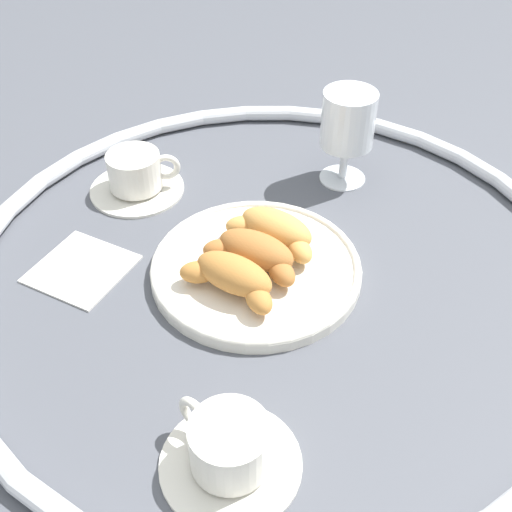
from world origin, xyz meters
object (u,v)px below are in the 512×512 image
(croissant_large, at_px, (275,230))
(coffee_cup_far, at_px, (136,176))
(croissant_small, at_px, (255,252))
(juice_glass_left, at_px, (346,122))
(pastry_plate, at_px, (256,268))
(croissant_extra, at_px, (232,277))
(folded_napkin, at_px, (81,268))
(coffee_cup_near, at_px, (229,449))

(croissant_large, distance_m, coffee_cup_far, 0.24)
(croissant_small, height_order, juice_glass_left, juice_glass_left)
(pastry_plate, distance_m, croissant_extra, 0.06)
(croissant_large, relative_size, coffee_cup_far, 1.00)
(folded_napkin, bearing_deg, croissant_small, -155.00)
(coffee_cup_far, distance_m, folded_napkin, 0.18)
(folded_napkin, bearing_deg, croissant_large, -144.66)
(coffee_cup_near, relative_size, juice_glass_left, 0.97)
(pastry_plate, relative_size, coffee_cup_far, 1.93)
(croissant_extra, bearing_deg, folded_napkin, 12.28)
(coffee_cup_near, distance_m, juice_glass_left, 0.50)
(pastry_plate, relative_size, croissant_extra, 1.92)
(croissant_extra, bearing_deg, croissant_large, -93.07)
(coffee_cup_far, bearing_deg, croissant_small, 161.04)
(pastry_plate, bearing_deg, coffee_cup_near, 112.36)
(croissant_extra, xyz_separation_m, coffee_cup_near, (-0.10, 0.19, -0.01))
(pastry_plate, bearing_deg, juice_glass_left, -93.17)
(croissant_large, bearing_deg, coffee_cup_near, 108.64)
(folded_napkin, bearing_deg, coffee_cup_near, 153.44)
(croissant_small, bearing_deg, juice_glass_left, -93.15)
(croissant_large, distance_m, juice_glass_left, 0.21)
(pastry_plate, xyz_separation_m, folded_napkin, (0.20, 0.10, -0.01))
(pastry_plate, height_order, coffee_cup_near, coffee_cup_near)
(coffee_cup_far, relative_size, juice_glass_left, 0.97)
(croissant_extra, bearing_deg, croissant_small, -93.30)
(croissant_small, bearing_deg, pastry_plate, -91.69)
(coffee_cup_near, relative_size, folded_napkin, 1.24)
(juice_glass_left, bearing_deg, coffee_cup_near, 100.13)
(croissant_large, xyz_separation_m, juice_glass_left, (-0.01, -0.20, 0.06))
(croissant_extra, height_order, folded_napkin, croissant_extra)
(croissant_small, relative_size, croissant_extra, 1.00)
(croissant_small, bearing_deg, croissant_large, -92.84)
(croissant_extra, height_order, coffee_cup_far, same)
(pastry_plate, distance_m, folded_napkin, 0.22)
(coffee_cup_far, xyz_separation_m, juice_glass_left, (-0.25, -0.17, 0.07))
(pastry_plate, xyz_separation_m, croissant_large, (-0.00, -0.05, 0.03))
(croissant_extra, distance_m, juice_glass_left, 0.30)
(croissant_small, height_order, coffee_cup_far, same)
(croissant_large, xyz_separation_m, coffee_cup_far, (0.24, -0.03, -0.01))
(croissant_extra, distance_m, coffee_cup_far, 0.27)
(croissant_extra, xyz_separation_m, juice_glass_left, (-0.02, -0.30, 0.06))
(croissant_extra, height_order, coffee_cup_near, same)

